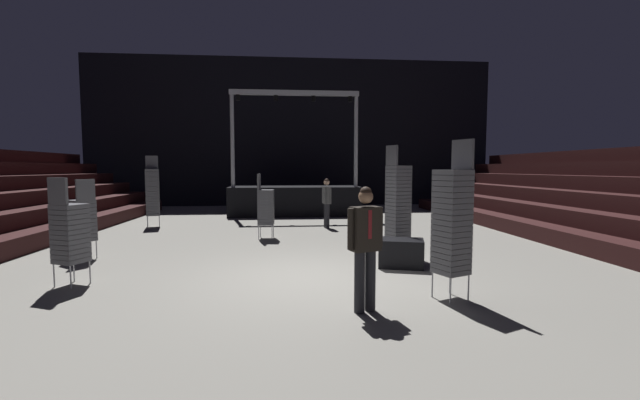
% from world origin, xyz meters
% --- Properties ---
extents(ground_plane, '(22.00, 30.00, 0.10)m').
position_xyz_m(ground_plane, '(0.00, 0.00, -0.05)').
color(ground_plane, gray).
extents(arena_end_wall, '(22.00, 0.30, 8.00)m').
position_xyz_m(arena_end_wall, '(0.00, 15.00, 4.00)').
color(arena_end_wall, black).
rests_on(arena_end_wall, ground_plane).
extents(stage_riser, '(5.62, 2.85, 5.23)m').
position_xyz_m(stage_riser, '(0.00, 10.61, 0.70)').
color(stage_riser, black).
rests_on(stage_riser, ground_plane).
extents(man_with_tie, '(0.56, 0.36, 1.78)m').
position_xyz_m(man_with_tie, '(0.71, -1.91, 1.01)').
color(man_with_tie, black).
rests_on(man_with_tie, ground_plane).
extents(chair_stack_front_left, '(0.62, 0.62, 1.79)m').
position_xyz_m(chair_stack_front_left, '(-4.94, 1.96, 0.90)').
color(chair_stack_front_left, '#B2B5BA').
rests_on(chair_stack_front_left, ground_plane).
extents(chair_stack_front_right, '(0.55, 0.55, 2.48)m').
position_xyz_m(chair_stack_front_right, '(-4.99, 6.96, 1.24)').
color(chair_stack_front_right, '#B2B5BA').
rests_on(chair_stack_front_right, ground_plane).
extents(chair_stack_mid_left, '(0.47, 0.47, 1.88)m').
position_xyz_m(chair_stack_mid_left, '(-0.98, 4.31, 0.94)').
color(chair_stack_mid_left, '#B2B5BA').
rests_on(chair_stack_mid_left, ground_plane).
extents(chair_stack_mid_right, '(0.57, 0.57, 2.56)m').
position_xyz_m(chair_stack_mid_right, '(2.21, 1.78, 1.28)').
color(chair_stack_mid_right, '#B2B5BA').
rests_on(chair_stack_mid_right, ground_plane).
extents(chair_stack_mid_centre, '(0.58, 0.58, 2.48)m').
position_xyz_m(chair_stack_mid_centre, '(2.15, -1.46, 1.24)').
color(chair_stack_mid_centre, '#B2B5BA').
rests_on(chair_stack_mid_centre, ground_plane).
extents(chair_stack_rear_left, '(0.58, 0.58, 1.88)m').
position_xyz_m(chair_stack_rear_left, '(-4.12, -0.19, 0.94)').
color(chair_stack_rear_left, '#B2B5BA').
rests_on(chair_stack_rear_left, ground_plane).
extents(crew_worker_near_stage, '(0.28, 0.57, 1.69)m').
position_xyz_m(crew_worker_near_stage, '(0.99, 6.25, 0.95)').
color(crew_worker_near_stage, black).
rests_on(crew_worker_near_stage, ground_plane).
extents(equipment_road_case, '(1.03, 0.83, 0.57)m').
position_xyz_m(equipment_road_case, '(1.97, 0.62, 0.29)').
color(equipment_road_case, black).
rests_on(equipment_road_case, ground_plane).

